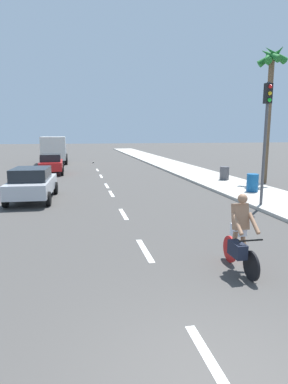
{
  "coord_description": "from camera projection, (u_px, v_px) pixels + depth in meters",
  "views": [
    {
      "loc": [
        -1.74,
        -3.18,
        3.16
      ],
      "look_at": [
        0.57,
        7.96,
        1.1
      ],
      "focal_mm": 30.42,
      "sensor_mm": 36.0,
      "label": 1
    }
  ],
  "objects": [
    {
      "name": "lane_stripe_8",
      "position": [
        93.0,
        163.0,
        35.38
      ],
      "size": [
        0.16,
        1.8,
        0.01
      ],
      "primitive_type": "cube",
      "color": "white",
      "rests_on": "ground"
    },
    {
      "name": "lane_stripe_1",
      "position": [
        145.0,
        250.0,
        8.9
      ],
      "size": [
        0.16,
        1.8,
        0.01
      ],
      "primitive_type": "cube",
      "color": "white",
      "rests_on": "ground"
    },
    {
      "name": "lane_stripe_7",
      "position": [
        93.0,
        163.0,
        35.18
      ],
      "size": [
        0.16,
        1.8,
        0.01
      ],
      "primitive_type": "cube",
      "color": "white",
      "rests_on": "ground"
    },
    {
      "name": "trash_bin_near",
      "position": [
        252.0,
        183.0,
        17.01
      ],
      "size": [
        0.6,
        0.6,
        0.93
      ],
      "primitive_type": "cylinder",
      "color": "#14518C",
      "rests_on": "sidewalk_strip"
    },
    {
      "name": "lane_stripe_6",
      "position": [
        97.0,
        170.0,
        28.36
      ],
      "size": [
        0.16,
        1.8,
        0.01
      ],
      "primitive_type": "cube",
      "color": "white",
      "rests_on": "ground"
    },
    {
      "name": "delivery_truck",
      "position": [
        54.0,
        149.0,
        34.3
      ],
      "size": [
        2.78,
        6.29,
        2.8
      ],
      "rotation": [
        0.0,
        0.0,
        0.02
      ],
      "color": "#23478C",
      "rests_on": "ground"
    },
    {
      "name": "lane_stripe_3",
      "position": [
        111.0,
        194.0,
        17.22
      ],
      "size": [
        0.16,
        1.8,
        0.01
      ],
      "primitive_type": "cube",
      "color": "white",
      "rests_on": "ground"
    },
    {
      "name": "cyclist",
      "position": [
        240.0,
        237.0,
        7.42
      ],
      "size": [
        0.62,
        1.71,
        1.82
      ],
      "rotation": [
        0.0,
        0.0,
        3.13
      ],
      "color": "black",
      "rests_on": "ground"
    },
    {
      "name": "ground_plane",
      "position": [
        102.0,
        178.0,
        23.25
      ],
      "size": [
        160.0,
        160.0,
        0.0
      ],
      "primitive_type": "plane",
      "color": "#423F3D"
    },
    {
      "name": "lane_stripe_4",
      "position": [
        107.0,
        186.0,
        19.82
      ],
      "size": [
        0.16,
        1.8,
        0.01
      ],
      "primitive_type": "cube",
      "color": "white",
      "rests_on": "ground"
    },
    {
      "name": "parked_car_silver",
      "position": [
        32.0,
        183.0,
        15.4
      ],
      "size": [
        2.15,
        4.37,
        1.57
      ],
      "rotation": [
        0.0,
        0.0,
        -0.05
      ],
      "color": "#B7BABF",
      "rests_on": "ground"
    },
    {
      "name": "sidewalk_strip",
      "position": [
        190.0,
        172.0,
        26.63
      ],
      "size": [
        3.6,
        80.0,
        0.14
      ],
      "primitive_type": "cube",
      "color": "#B2ADA3",
      "rests_on": "ground"
    },
    {
      "name": "parked_car_red",
      "position": [
        51.0,
        163.0,
        25.49
      ],
      "size": [
        1.94,
        4.03,
        1.57
      ],
      "rotation": [
        0.0,
        0.0,
        0.02
      ],
      "color": "red",
      "rests_on": "ground"
    },
    {
      "name": "trash_bin_far",
      "position": [
        224.0,
        173.0,
        21.39
      ],
      "size": [
        0.6,
        0.6,
        0.85
      ],
      "primitive_type": "cylinder",
      "color": "#47474C",
      "rests_on": "sidewalk_strip"
    },
    {
      "name": "palm_tree_mid",
      "position": [
        271.0,
        79.0,
        19.72
      ],
      "size": [
        1.77,
        1.7,
        8.46
      ],
      "color": "brown",
      "rests_on": "ground"
    },
    {
      "name": "lane_stripe_2",
      "position": [
        123.0,
        214.0,
        12.9
      ],
      "size": [
        0.16,
        1.8,
        0.01
      ],
      "primitive_type": "cube",
      "color": "white",
      "rests_on": "ground"
    },
    {
      "name": "traffic_signal",
      "position": [
        266.0,
        122.0,
        13.35
      ],
      "size": [
        0.28,
        0.33,
        5.2
      ],
      "color": "#4C4C51",
      "rests_on": "ground"
    },
    {
      "name": "lane_stripe_5",
      "position": [
        101.0,
        176.0,
        24.19
      ],
      "size": [
        0.16,
        1.8,
        0.01
      ],
      "primitive_type": "cube",
      "color": "white",
      "rests_on": "ground"
    },
    {
      "name": "lane_stripe_0",
      "position": [
        211.0,
        363.0,
        4.53
      ],
      "size": [
        0.16,
        1.8,
        0.01
      ],
      "primitive_type": "cube",
      "color": "white",
      "rests_on": "ground"
    }
  ]
}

